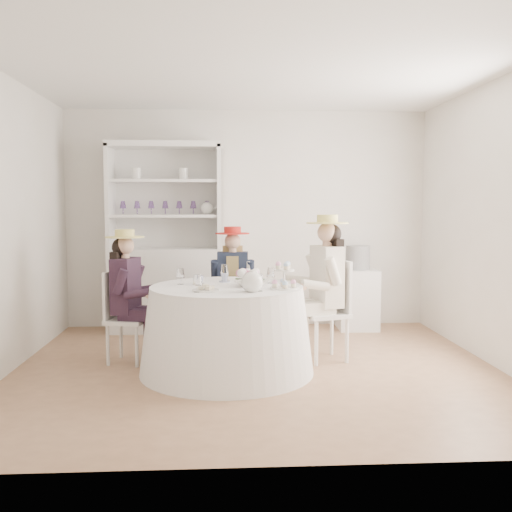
{
  "coord_description": "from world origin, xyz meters",
  "views": [
    {
      "loc": [
        -0.31,
        -5.18,
        1.51
      ],
      "look_at": [
        0.0,
        0.1,
        1.05
      ],
      "focal_mm": 40.0,
      "sensor_mm": 36.0,
      "label": 1
    }
  ],
  "objects": [
    {
      "name": "guest_right",
      "position": [
        0.68,
        0.28,
        0.81
      ],
      "size": [
        0.58,
        0.54,
        1.43
      ],
      "rotation": [
        0.0,
        0.0,
        -1.29
      ],
      "color": "silver",
      "rests_on": "ground"
    },
    {
      "name": "guest_left",
      "position": [
        -1.22,
        0.31,
        0.73
      ],
      "size": [
        0.52,
        0.49,
        1.29
      ],
      "rotation": [
        0.0,
        0.0,
        1.31
      ],
      "color": "silver",
      "rests_on": "ground"
    },
    {
      "name": "ceiling",
      "position": [
        0.0,
        0.0,
        2.7
      ],
      "size": [
        4.5,
        4.5,
        0.0
      ],
      "primitive_type": "plane",
      "rotation": [
        3.14,
        0.0,
        0.0
      ],
      "color": "white",
      "rests_on": "wall_back"
    },
    {
      "name": "ground",
      "position": [
        0.0,
        0.0,
        0.0
      ],
      "size": [
        4.5,
        4.5,
        0.0
      ],
      "primitive_type": "plane",
      "color": "#8D6546",
      "rests_on": "ground"
    },
    {
      "name": "wall_right",
      "position": [
        2.25,
        0.0,
        1.35
      ],
      "size": [
        0.0,
        4.5,
        4.5
      ],
      "primitive_type": "plane",
      "rotation": [
        1.57,
        0.0,
        -1.57
      ],
      "color": "silver",
      "rests_on": "ground"
    },
    {
      "name": "hutch",
      "position": [
        -1.0,
        1.77,
        0.81
      ],
      "size": [
        1.42,
        0.72,
        2.27
      ],
      "rotation": [
        0.0,
        0.0,
        -0.17
      ],
      "color": "silver",
      "rests_on": "ground"
    },
    {
      "name": "teacup_b",
      "position": [
        -0.29,
        0.21,
        0.83
      ],
      "size": [
        0.09,
        0.09,
        0.07
      ],
      "primitive_type": "imported",
      "rotation": [
        0.0,
        0.0,
        0.26
      ],
      "color": "white",
      "rests_on": "tea_table"
    },
    {
      "name": "table_teapot",
      "position": [
        -0.06,
        -0.43,
        0.88
      ],
      "size": [
        0.26,
        0.18,
        0.19
      ],
      "rotation": [
        0.0,
        0.0,
        0.36
      ],
      "color": "white",
      "rests_on": "tea_table"
    },
    {
      "name": "teacup_c",
      "position": [
        0.0,
        0.0,
        0.82
      ],
      "size": [
        0.09,
        0.09,
        0.06
      ],
      "primitive_type": "imported",
      "rotation": [
        0.0,
        0.0,
        0.11
      ],
      "color": "white",
      "rests_on": "tea_table"
    },
    {
      "name": "stemware_set",
      "position": [
        -0.28,
        -0.07,
        0.87
      ],
      "size": [
        0.92,
        0.89,
        0.15
      ],
      "color": "white",
      "rests_on": "tea_table"
    },
    {
      "name": "flower_arrangement",
      "position": [
        -0.07,
        -0.06,
        0.89
      ],
      "size": [
        0.2,
        0.2,
        0.07
      ],
      "rotation": [
        0.0,
        0.0,
        -0.24
      ],
      "color": "#CA658C",
      "rests_on": "tea_table"
    },
    {
      "name": "guest_mid",
      "position": [
        -0.2,
        0.95,
        0.73
      ],
      "size": [
        0.47,
        0.49,
        1.29
      ],
      "rotation": [
        0.0,
        0.0,
        -0.03
      ],
      "color": "silver",
      "rests_on": "ground"
    },
    {
      "name": "spare_chair",
      "position": [
        -0.13,
        1.05,
        0.5
      ],
      "size": [
        0.51,
        0.51,
        0.92
      ],
      "rotation": [
        0.0,
        0.0,
        2.67
      ],
      "color": "silver",
      "rests_on": "ground"
    },
    {
      "name": "flower_bowl",
      "position": [
        -0.09,
        -0.13,
        0.82
      ],
      "size": [
        0.24,
        0.24,
        0.05
      ],
      "primitive_type": "imported",
      "rotation": [
        0.0,
        0.0,
        -0.24
      ],
      "color": "white",
      "rests_on": "tea_table"
    },
    {
      "name": "cupcake_stand",
      "position": [
        0.22,
        -0.27,
        0.88
      ],
      "size": [
        0.24,
        0.24,
        0.23
      ],
      "rotation": [
        0.0,
        0.0,
        0.28
      ],
      "color": "white",
      "rests_on": "tea_table"
    },
    {
      "name": "wall_front",
      "position": [
        0.0,
        -2.0,
        1.35
      ],
      "size": [
        4.5,
        0.0,
        4.5
      ],
      "primitive_type": "plane",
      "rotation": [
        -1.57,
        0.0,
        0.0
      ],
      "color": "silver",
      "rests_on": "ground"
    },
    {
      "name": "hatbox",
      "position": [
        1.35,
        1.7,
        0.88
      ],
      "size": [
        0.32,
        0.32,
        0.29
      ],
      "primitive_type": "cylinder",
      "rotation": [
        0.0,
        0.0,
        -0.09
      ],
      "color": "black",
      "rests_on": "side_table"
    },
    {
      "name": "sandwich_plate",
      "position": [
        -0.46,
        -0.34,
        0.81
      ],
      "size": [
        0.23,
        0.23,
        0.05
      ],
      "rotation": [
        0.0,
        0.0,
        -0.39
      ],
      "color": "white",
      "rests_on": "tea_table"
    },
    {
      "name": "wall_back",
      "position": [
        0.0,
        2.0,
        1.35
      ],
      "size": [
        4.5,
        0.0,
        4.5
      ],
      "primitive_type": "plane",
      "rotation": [
        1.57,
        0.0,
        0.0
      ],
      "color": "silver",
      "rests_on": "ground"
    },
    {
      "name": "side_table",
      "position": [
        1.35,
        1.7,
        0.37
      ],
      "size": [
        0.49,
        0.49,
        0.74
      ],
      "primitive_type": "cube",
      "rotation": [
        0.0,
        0.0,
        -0.03
      ],
      "color": "silver",
      "rests_on": "ground"
    },
    {
      "name": "tea_table",
      "position": [
        -0.28,
        -0.07,
        0.39
      ],
      "size": [
        1.58,
        1.58,
        0.79
      ],
      "rotation": [
        0.0,
        0.0,
        -0.16
      ],
      "color": "white",
      "rests_on": "ground"
    },
    {
      "name": "wall_left",
      "position": [
        -2.25,
        0.0,
        1.35
      ],
      "size": [
        0.0,
        4.5,
        4.5
      ],
      "primitive_type": "plane",
      "rotation": [
        1.57,
        0.0,
        1.57
      ],
      "color": "silver",
      "rests_on": "ground"
    },
    {
      "name": "teacup_a",
      "position": [
        -0.53,
        0.03,
        0.83
      ],
      "size": [
        0.12,
        0.12,
        0.08
      ],
      "primitive_type": "imported",
      "rotation": [
        0.0,
        0.0,
        -0.24
      ],
      "color": "white",
      "rests_on": "tea_table"
    }
  ]
}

